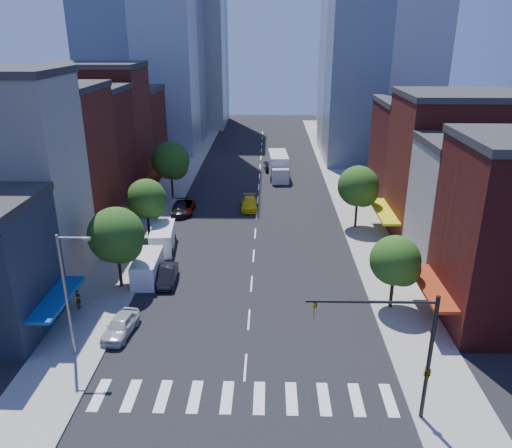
% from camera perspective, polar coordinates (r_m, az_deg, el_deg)
% --- Properties ---
extents(ground, '(220.00, 220.00, 0.00)m').
position_cam_1_polar(ground, '(35.08, -1.22, -16.05)').
color(ground, black).
rests_on(ground, ground).
extents(sidewalk_left, '(5.00, 120.00, 0.15)m').
position_cam_1_polar(sidewalk_left, '(72.49, -9.68, 3.87)').
color(sidewalk_left, gray).
rests_on(sidewalk_left, ground).
extents(sidewalk_right, '(5.00, 120.00, 0.15)m').
position_cam_1_polar(sidewalk_right, '(71.98, 10.29, 3.70)').
color(sidewalk_right, gray).
rests_on(sidewalk_right, ground).
extents(crosswalk, '(19.00, 3.00, 0.01)m').
position_cam_1_polar(crosswalk, '(32.74, -1.48, -19.21)').
color(crosswalk, silver).
rests_on(crosswalk, ground).
extents(bldg_left_1, '(12.00, 8.00, 18.00)m').
position_cam_1_polar(bldg_left_1, '(47.40, -26.90, 3.89)').
color(bldg_left_1, silver).
rests_on(bldg_left_1, ground).
extents(bldg_left_2, '(12.00, 9.00, 16.00)m').
position_cam_1_polar(bldg_left_2, '(54.98, -22.76, 5.58)').
color(bldg_left_2, '#5E1C16').
rests_on(bldg_left_2, ground).
extents(bldg_left_3, '(12.00, 8.00, 15.00)m').
position_cam_1_polar(bldg_left_3, '(62.71, -19.68, 7.27)').
color(bldg_left_3, '#4A1212').
rests_on(bldg_left_3, ground).
extents(bldg_left_4, '(12.00, 9.00, 17.00)m').
position_cam_1_polar(bldg_left_4, '(70.33, -17.40, 9.77)').
color(bldg_left_4, '#5E1C16').
rests_on(bldg_left_4, ground).
extents(bldg_left_5, '(12.00, 10.00, 13.00)m').
position_cam_1_polar(bldg_left_5, '(79.58, -15.13, 9.75)').
color(bldg_left_5, '#4A1212').
rests_on(bldg_left_5, ground).
extents(bldg_right_1, '(12.00, 8.00, 12.00)m').
position_cam_1_polar(bldg_right_1, '(49.55, 24.66, 1.27)').
color(bldg_right_1, silver).
rests_on(bldg_right_1, ground).
extents(bldg_right_2, '(12.00, 10.00, 15.00)m').
position_cam_1_polar(bldg_right_2, '(57.14, 21.58, 5.76)').
color(bldg_right_2, '#5E1C16').
rests_on(bldg_right_2, ground).
extents(bldg_right_3, '(12.00, 10.00, 13.00)m').
position_cam_1_polar(bldg_right_3, '(66.57, 18.70, 7.25)').
color(bldg_right_3, '#4A1212').
rests_on(bldg_right_3, ground).
extents(tower_far_w, '(18.00, 18.00, 56.00)m').
position_cam_1_polar(tower_far_w, '(124.64, -8.18, 24.05)').
color(tower_far_w, '#9EA5AD').
rests_on(tower_far_w, ground).
extents(traffic_signal, '(7.24, 2.24, 8.00)m').
position_cam_1_polar(traffic_signal, '(30.18, 18.15, -14.46)').
color(traffic_signal, black).
rests_on(traffic_signal, sidewalk_right).
extents(streetlight, '(2.25, 0.25, 9.00)m').
position_cam_1_polar(streetlight, '(35.58, -20.72, -6.95)').
color(streetlight, slate).
rests_on(streetlight, sidewalk_left).
extents(tree_left_near, '(4.80, 4.80, 7.30)m').
position_cam_1_polar(tree_left_near, '(44.04, -15.51, -1.46)').
color(tree_left_near, black).
rests_on(tree_left_near, sidewalk_left).
extents(tree_left_mid, '(4.20, 4.20, 6.65)m').
position_cam_1_polar(tree_left_mid, '(54.10, -12.27, 2.67)').
color(tree_left_mid, black).
rests_on(tree_left_mid, sidewalk_left).
extents(tree_left_far, '(5.00, 5.00, 7.75)m').
position_cam_1_polar(tree_left_far, '(67.05, -9.61, 7.02)').
color(tree_left_far, black).
rests_on(tree_left_far, sidewalk_left).
extents(tree_right_near, '(4.00, 4.00, 6.20)m').
position_cam_1_polar(tree_right_near, '(40.96, 15.82, -4.27)').
color(tree_right_near, black).
rests_on(tree_right_near, sidewalk_right).
extents(tree_right_far, '(4.60, 4.60, 7.20)m').
position_cam_1_polar(tree_right_far, '(57.18, 11.75, 4.07)').
color(tree_right_far, black).
rests_on(tree_right_far, sidewalk_right).
extents(parked_car_front, '(2.28, 4.54, 1.49)m').
position_cam_1_polar(parked_car_front, '(39.24, -15.22, -11.13)').
color(parked_car_front, '#BCBCC1').
rests_on(parked_car_front, ground).
extents(parked_car_second, '(1.80, 4.48, 1.45)m').
position_cam_1_polar(parked_car_second, '(45.78, -10.10, -5.80)').
color(parked_car_second, black).
rests_on(parked_car_second, ground).
extents(parked_car_third, '(2.37, 4.98, 1.37)m').
position_cam_1_polar(parked_car_third, '(63.01, -8.19, 1.90)').
color(parked_car_third, '#999999').
rests_on(parked_car_third, ground).
extents(parked_car_rear, '(2.36, 5.01, 1.41)m').
position_cam_1_polar(parked_car_rear, '(62.56, -8.66, 1.75)').
color(parked_car_rear, black).
rests_on(parked_car_rear, ground).
extents(cargo_van_near, '(2.31, 5.36, 2.26)m').
position_cam_1_polar(cargo_van_near, '(46.48, -12.32, -5.00)').
color(cargo_van_near, silver).
rests_on(cargo_van_near, ground).
extents(cargo_van_far, '(2.72, 5.68, 2.34)m').
position_cam_1_polar(cargo_van_far, '(52.60, -10.62, -1.66)').
color(cargo_van_far, white).
rests_on(cargo_van_far, ground).
extents(taxi, '(2.11, 4.91, 1.41)m').
position_cam_1_polar(taxi, '(63.66, -0.78, 2.34)').
color(taxi, yellow).
rests_on(taxi, ground).
extents(traffic_car_oncoming, '(2.07, 4.65, 1.48)m').
position_cam_1_polar(traffic_car_oncoming, '(82.32, 1.51, 6.72)').
color(traffic_car_oncoming, black).
rests_on(traffic_car_oncoming, ground).
extents(traffic_car_far, '(1.93, 4.51, 1.52)m').
position_cam_1_polar(traffic_car_far, '(82.49, 3.16, 6.74)').
color(traffic_car_far, '#999999').
rests_on(traffic_car_far, ground).
extents(box_truck, '(3.24, 9.15, 3.63)m').
position_cam_1_polar(box_truck, '(77.80, 2.58, 6.59)').
color(box_truck, silver).
rests_on(box_truck, ground).
extents(pedestrian_near, '(0.41, 0.61, 1.63)m').
position_cam_1_polar(pedestrian_near, '(43.31, -19.64, -8.08)').
color(pedestrian_near, '#999999').
rests_on(pedestrian_near, sidewalk_left).
extents(pedestrian_far, '(1.12, 1.19, 1.94)m').
position_cam_1_polar(pedestrian_far, '(48.02, -13.48, -4.22)').
color(pedestrian_far, '#999999').
rests_on(pedestrian_far, sidewalk_left).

